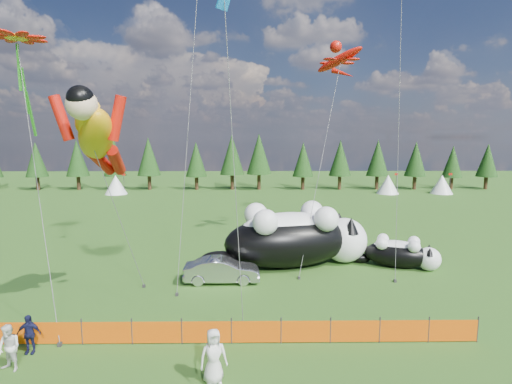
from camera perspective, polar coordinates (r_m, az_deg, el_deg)
ground at (r=20.05m, az=-6.06°, el=-16.63°), size 160.00×160.00×0.00m
safety_fence at (r=17.14m, az=-7.06°, el=-19.23°), size 22.06×0.06×1.10m
tree_line at (r=63.34m, az=-2.35°, el=3.94°), size 90.00×4.00×8.00m
festival_tents at (r=59.29m, az=8.22°, el=1.08°), size 50.00×3.20×2.80m
cat_large at (r=25.99m, az=5.69°, el=-6.39°), size 11.06×5.67×4.04m
cat_small at (r=27.43m, az=19.96°, el=-8.19°), size 5.25×3.29×1.98m
car at (r=23.43m, az=-4.89°, el=-11.06°), size 4.35×1.61×1.42m
spectator_b at (r=17.56m, az=-31.82°, el=-18.44°), size 0.95×0.75×1.71m
spectator_c at (r=18.49m, az=-29.70°, el=-17.21°), size 0.93×0.51×1.54m
spectator_e at (r=14.63m, az=-6.09°, el=-22.29°), size 1.06×0.85×1.90m
superhero_kite at (r=19.22m, az=-21.88°, el=7.44°), size 6.08×6.62×10.90m
gecko_kite at (r=32.50m, az=11.81°, el=17.99°), size 7.03×11.76×16.94m
flower_kite at (r=24.48m, az=-30.99°, el=18.04°), size 6.03×7.88×14.94m
diamond_kite_c at (r=16.27m, az=-4.42°, el=23.86°), size 1.11×1.48×14.11m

